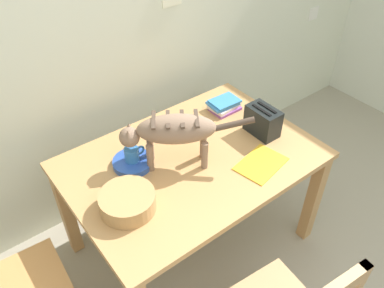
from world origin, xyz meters
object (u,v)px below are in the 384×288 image
Objects in this scene: book_stack at (224,105)px; wicker_basket at (128,201)px; magazine at (261,164)px; toaster at (263,121)px; saucer_bowl at (133,162)px; coffee_mug at (132,154)px; cat at (172,131)px; dining_table at (192,169)px.

book_stack is 0.73× the size of wicker_basket.
toaster reaches higher than magazine.
saucer_bowl is at bearing -172.88° from book_stack.
coffee_mug is at bearing -172.85° from book_stack.
saucer_bowl is at bearing 54.97° from wicker_basket.
toaster is at bearing 1.65° from wicker_basket.
cat is at bearing 19.61° from wicker_basket.
cat is 5.00× the size of coffee_mug.
magazine is at bearing -37.42° from coffee_mug.
coffee_mug reaches higher than dining_table.
cat reaches higher than wicker_basket.
wicker_basket is (-0.46, -0.10, 0.13)m from dining_table.
coffee_mug is 0.60× the size of book_stack.
magazine is at bearing -45.42° from dining_table.
dining_table is 6.34× the size of saucer_bowl.
cat is (-0.10, 0.03, 0.31)m from dining_table.
dining_table is at bearing -151.46° from book_stack.
cat reaches higher than saucer_bowl.
coffee_mug is 0.70m from magazine.
magazine is 0.29m from toaster.
cat is 0.59m from toaster.
dining_table is 2.30× the size of cat.
saucer_bowl is 0.80× the size of wicker_basket.
coffee_mug is 0.44× the size of wicker_basket.
toaster is at bearing -16.59° from saucer_bowl.
toaster reaches higher than wicker_basket.
magazine is (0.55, -0.42, -0.01)m from saucer_bowl.
magazine is 0.54m from book_stack.
coffee_mug is at bearing 89.46° from cat.
coffee_mug reaches higher than book_stack.
coffee_mug is 0.74m from book_stack.
magazine is 1.39× the size of book_stack.
dining_table is 6.91× the size of book_stack.
saucer_bowl is (-0.18, 0.12, -0.20)m from cat.
magazine is at bearing -109.44° from book_stack.
cat is 3.01× the size of book_stack.
coffee_mug is at bearing 0.00° from saucer_bowl.
book_stack is (0.18, 0.51, 0.03)m from magazine.
coffee_mug is at bearing 163.33° from toaster.
toaster reaches higher than dining_table.
dining_table is at bearing 123.21° from magazine.
dining_table is 0.49m from wicker_basket.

